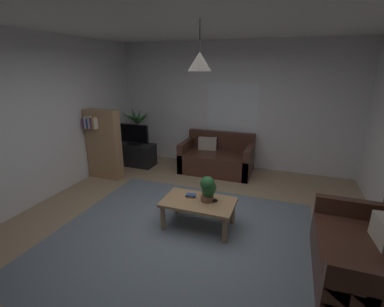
{
  "coord_description": "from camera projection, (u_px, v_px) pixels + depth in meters",
  "views": [
    {
      "loc": [
        1.22,
        -3.07,
        2.21
      ],
      "look_at": [
        0.0,
        0.3,
        1.05
      ],
      "focal_mm": 25.44,
      "sensor_mm": 36.0,
      "label": 1
    }
  ],
  "objects": [
    {
      "name": "floor",
      "position": [
        185.0,
        231.0,
        3.82
      ],
      "size": [
        5.21,
        5.71,
        0.02
      ],
      "primitive_type": "cube",
      "color": "#9E8466",
      "rests_on": "ground"
    },
    {
      "name": "rug",
      "position": [
        179.0,
        238.0,
        3.64
      ],
      "size": [
        3.39,
        3.14,
        0.01
      ],
      "primitive_type": "cube",
      "color": "slate",
      "rests_on": "ground"
    },
    {
      "name": "wall_back",
      "position": [
        232.0,
        106.0,
        5.98
      ],
      "size": [
        5.33,
        0.06,
        2.72
      ],
      "primitive_type": "cube",
      "color": "silver",
      "rests_on": "ground"
    },
    {
      "name": "wall_left",
      "position": [
        28.0,
        122.0,
        4.26
      ],
      "size": [
        0.06,
        5.71,
        2.72
      ],
      "primitive_type": "cube",
      "color": "silver",
      "rests_on": "ground"
    },
    {
      "name": "ceiling",
      "position": [
        183.0,
        15.0,
        2.98
      ],
      "size": [
        5.21,
        5.71,
        0.02
      ],
      "primitive_type": "cube",
      "color": "white"
    },
    {
      "name": "window_pane",
      "position": [
        232.0,
        109.0,
        5.96
      ],
      "size": [
        1.11,
        0.01,
        1.11
      ],
      "primitive_type": "cube",
      "color": "white"
    },
    {
      "name": "couch_under_window",
      "position": [
        217.0,
        159.0,
        5.9
      ],
      "size": [
        1.5,
        0.86,
        0.82
      ],
      "color": "#47281E",
      "rests_on": "ground"
    },
    {
      "name": "couch_right_side",
      "position": [
        364.0,
        259.0,
        2.85
      ],
      "size": [
        0.86,
        1.42,
        0.82
      ],
      "rotation": [
        0.0,
        0.0,
        -1.57
      ],
      "color": "#47281E",
      "rests_on": "ground"
    },
    {
      "name": "coffee_table",
      "position": [
        198.0,
        205.0,
        3.82
      ],
      "size": [
        1.01,
        0.59,
        0.41
      ],
      "color": "#A87F56",
      "rests_on": "ground"
    },
    {
      "name": "book_on_table_0",
      "position": [
        190.0,
        196.0,
        3.92
      ],
      "size": [
        0.13,
        0.12,
        0.02
      ],
      "primitive_type": "cube",
      "rotation": [
        0.0,
        0.0,
        -0.14
      ],
      "color": "#99663F",
      "rests_on": "coffee_table"
    },
    {
      "name": "book_on_table_1",
      "position": [
        191.0,
        195.0,
        3.91
      ],
      "size": [
        0.15,
        0.11,
        0.02
      ],
      "primitive_type": "cube",
      "rotation": [
        0.0,
        0.0,
        0.19
      ],
      "color": "#2D4C8C",
      "rests_on": "coffee_table"
    },
    {
      "name": "remote_on_table_0",
      "position": [
        211.0,
        201.0,
        3.79
      ],
      "size": [
        0.17,
        0.08,
        0.02
      ],
      "primitive_type": "cube",
      "rotation": [
        0.0,
        0.0,
        1.76
      ],
      "color": "black",
      "rests_on": "coffee_table"
    },
    {
      "name": "remote_on_table_1",
      "position": [
        212.0,
        201.0,
        3.77
      ],
      "size": [
        0.15,
        0.14,
        0.02
      ],
      "primitive_type": "cube",
      "rotation": [
        0.0,
        0.0,
        2.29
      ],
      "color": "black",
      "rests_on": "coffee_table"
    },
    {
      "name": "potted_plant_on_table",
      "position": [
        208.0,
        188.0,
        3.74
      ],
      "size": [
        0.22,
        0.22,
        0.37
      ],
      "color": "brown",
      "rests_on": "coffee_table"
    },
    {
      "name": "tv_stand",
      "position": [
        135.0,
        154.0,
        6.29
      ],
      "size": [
        0.9,
        0.44,
        0.5
      ],
      "primitive_type": "cube",
      "color": "black",
      "rests_on": "ground"
    },
    {
      "name": "tv",
      "position": [
        133.0,
        134.0,
        6.12
      ],
      "size": [
        0.74,
        0.16,
        0.47
      ],
      "color": "black",
      "rests_on": "tv_stand"
    },
    {
      "name": "potted_palm_corner",
      "position": [
        138.0,
        136.0,
        6.67
      ],
      "size": [
        0.76,
        0.68,
        1.25
      ],
      "color": "#B77051",
      "rests_on": "ground"
    },
    {
      "name": "bookshelf_corner",
      "position": [
        103.0,
        144.0,
        5.45
      ],
      "size": [
        0.7,
        0.31,
        1.4
      ],
      "color": "#A87F56",
      "rests_on": "ground"
    },
    {
      "name": "pendant_lamp",
      "position": [
        200.0,
        61.0,
        3.23
      ],
      "size": [
        0.29,
        0.29,
        0.58
      ],
      "color": "black"
    }
  ]
}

